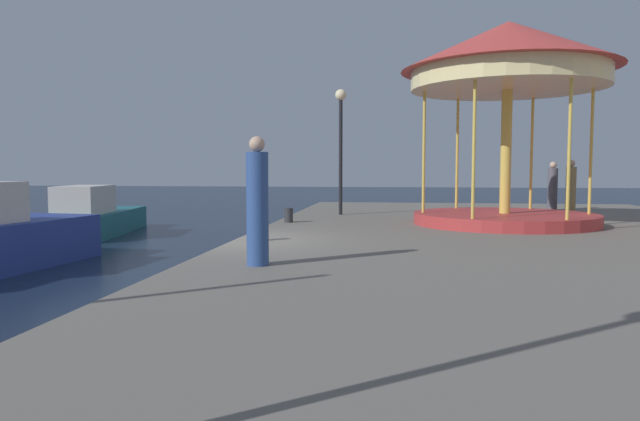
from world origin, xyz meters
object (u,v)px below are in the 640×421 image
object	(u,v)px
bollard_north	(289,215)
person_near_carousel	(553,187)
carousel	(508,74)
person_by_the_water	(257,205)
bollard_center	(257,231)
person_mid_promenade	(571,187)
lamp_post_mid_promenade	(341,128)
motorboat_teal	(95,217)

from	to	relation	value
bollard_north	person_near_carousel	xyz separation A→B (m)	(8.53, 5.88, 0.61)
carousel	person_by_the_water	distance (m)	9.29
bollard_north	bollard_center	world-z (taller)	same
person_near_carousel	person_mid_promenade	bearing A→B (deg)	-56.69
bollard_north	person_by_the_water	bearing A→B (deg)	-83.20
lamp_post_mid_promenade	bollard_north	world-z (taller)	lamp_post_mid_promenade
person_near_carousel	motorboat_teal	bearing A→B (deg)	-169.60
motorboat_teal	person_by_the_water	distance (m)	12.99
bollard_north	person_near_carousel	distance (m)	10.38
bollard_center	carousel	bearing A→B (deg)	36.76
motorboat_teal	bollard_center	bearing A→B (deg)	-43.37
bollard_north	person_by_the_water	size ratio (longest dim) A/B	0.20
lamp_post_mid_promenade	person_mid_promenade	xyz separation A→B (m)	(7.79, 2.34, -1.94)
carousel	person_by_the_water	size ratio (longest dim) A/B	2.82
bollard_north	person_mid_promenade	bearing A→B (deg)	30.20
motorboat_teal	bollard_center	world-z (taller)	motorboat_teal
motorboat_teal	lamp_post_mid_promenade	distance (m)	9.03
person_mid_promenade	person_near_carousel	bearing A→B (deg)	123.31
motorboat_teal	bollard_north	xyz separation A→B (m)	(7.37, -2.96, 0.37)
carousel	bollard_north	xyz separation A→B (m)	(-5.84, -0.18, -3.77)
bollard_center	person_mid_promenade	size ratio (longest dim) A/B	0.22
person_near_carousel	person_mid_promenade	xyz separation A→B (m)	(0.44, -0.66, 0.03)
lamp_post_mid_promenade	person_near_carousel	distance (m)	8.19
lamp_post_mid_promenade	person_by_the_water	distance (m)	10.10
motorboat_teal	person_mid_promenade	xyz separation A→B (m)	(16.33, 2.26, 1.01)
person_mid_promenade	motorboat_teal	bearing A→B (deg)	-172.14
bollard_north	person_mid_promenade	world-z (taller)	person_mid_promenade
bollard_north	bollard_center	xyz separation A→B (m)	(0.11, -4.10, 0.00)
carousel	lamp_post_mid_promenade	size ratio (longest dim) A/B	1.39
motorboat_teal	person_near_carousel	xyz separation A→B (m)	(15.90, 2.92, 0.98)
person_by_the_water	carousel	bearing A→B (deg)	55.35
lamp_post_mid_promenade	bollard_center	size ratio (longest dim) A/B	10.06
person_mid_promenade	lamp_post_mid_promenade	bearing A→B (deg)	-163.30
lamp_post_mid_promenade	person_by_the_water	size ratio (longest dim) A/B	2.03
lamp_post_mid_promenade	person_near_carousel	size ratio (longest dim) A/B	2.31
bollard_center	person_by_the_water	distance (m)	3.13
motorboat_teal	person_mid_promenade	world-z (taller)	person_mid_promenade
motorboat_teal	bollard_north	distance (m)	7.95
carousel	bollard_center	distance (m)	8.08
lamp_post_mid_promenade	person_mid_promenade	size ratio (longest dim) A/B	2.25
carousel	person_by_the_water	world-z (taller)	carousel
person_mid_promenade	person_by_the_water	bearing A→B (deg)	-123.51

